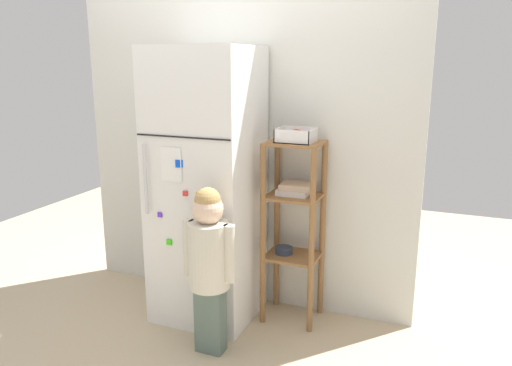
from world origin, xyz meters
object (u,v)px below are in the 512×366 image
at_px(refrigerator, 207,187).
at_px(pantry_shelf_unit, 293,215).
at_px(fruit_bin, 296,136).
at_px(child_standing, 209,255).

relative_size(refrigerator, pantry_shelf_unit, 1.48).
xyz_separation_m(pantry_shelf_unit, fruit_bin, (0.01, -0.01, 0.50)).
height_order(refrigerator, pantry_shelf_unit, refrigerator).
distance_m(child_standing, pantry_shelf_unit, 0.64).
distance_m(child_standing, fruit_bin, 0.88).
bearing_deg(fruit_bin, child_standing, -120.85).
distance_m(refrigerator, pantry_shelf_unit, 0.58).
xyz_separation_m(child_standing, fruit_bin, (0.32, 0.54, 0.61)).
xyz_separation_m(refrigerator, pantry_shelf_unit, (0.53, 0.14, -0.16)).
bearing_deg(child_standing, refrigerator, 118.15).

